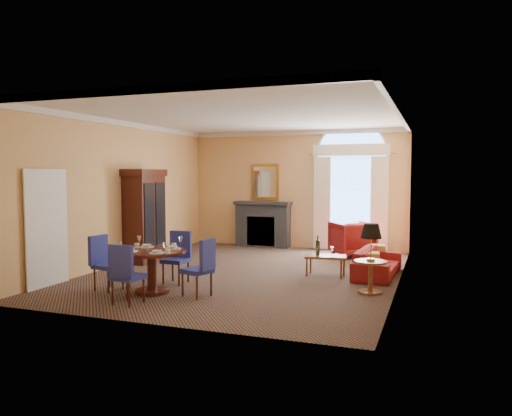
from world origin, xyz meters
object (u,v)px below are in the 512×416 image
(armoire, at_px, (144,217))
(coffee_table, at_px, (325,256))
(dining_table, at_px, (152,261))
(armchair, at_px, (352,239))
(sofa, at_px, (377,263))
(side_table, at_px, (371,249))

(armoire, bearing_deg, coffee_table, -2.88)
(coffee_table, bearing_deg, dining_table, -146.05)
(armoire, xyz_separation_m, coffee_table, (4.28, -0.22, -0.63))
(armchair, height_order, coffee_table, armchair)
(dining_table, distance_m, sofa, 4.44)
(dining_table, relative_size, armchair, 1.24)
(armchair, bearing_deg, sofa, 75.37)
(dining_table, height_order, side_table, side_table)
(dining_table, xyz_separation_m, side_table, (3.51, 1.27, 0.20))
(armchair, distance_m, side_table, 3.83)
(sofa, distance_m, coffee_table, 1.06)
(sofa, bearing_deg, dining_table, 132.24)
(dining_table, distance_m, side_table, 3.74)
(dining_table, bearing_deg, coffee_table, 44.29)
(armoire, xyz_separation_m, armchair, (4.42, 2.35, -0.60))
(sofa, relative_size, side_table, 1.56)
(sofa, xyz_separation_m, side_table, (0.05, -1.51, 0.49))
(armchair, xyz_separation_m, side_table, (0.90, -3.71, 0.32))
(coffee_table, xyz_separation_m, side_table, (1.04, -1.14, 0.35))
(armoire, relative_size, sofa, 1.17)
(dining_table, height_order, coffee_table, dining_table)
(armoire, height_order, coffee_table, armoire)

